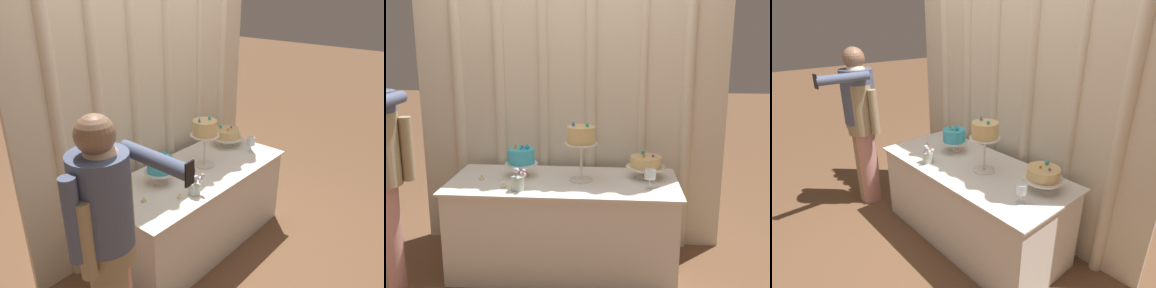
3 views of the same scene
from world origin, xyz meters
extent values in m
plane|color=brown|center=(0.00, 0.00, 0.00)|extent=(24.00, 24.00, 0.00)
cube|color=beige|center=(0.00, 0.60, 1.42)|extent=(2.60, 0.04, 2.83)
cylinder|color=beige|center=(-0.95, 0.58, 1.42)|extent=(0.10, 0.10, 2.83)
cylinder|color=beige|center=(-0.59, 0.58, 1.42)|extent=(0.09, 0.09, 2.83)
cylinder|color=beige|center=(-0.22, 0.58, 1.42)|extent=(0.08, 0.08, 2.83)
cylinder|color=beige|center=(0.18, 0.58, 1.42)|extent=(0.09, 0.09, 2.83)
cylinder|color=beige|center=(0.61, 0.58, 1.42)|extent=(0.06, 0.06, 2.83)
cylinder|color=beige|center=(0.97, 0.58, 1.42)|extent=(0.10, 0.10, 2.83)
cube|color=white|center=(0.00, 0.10, 0.36)|extent=(1.69, 0.73, 0.71)
cube|color=white|center=(0.00, 0.10, 0.72)|extent=(1.74, 0.78, 0.01)
cylinder|color=silver|center=(-0.34, 0.18, 0.73)|extent=(0.12, 0.12, 0.01)
cylinder|color=silver|center=(-0.34, 0.18, 0.78)|extent=(0.03, 0.03, 0.08)
cylinder|color=silver|center=(-0.34, 0.18, 0.83)|extent=(0.26, 0.26, 0.01)
cylinder|color=#3DB2D1|center=(-0.34, 0.18, 0.89)|extent=(0.21, 0.21, 0.11)
sphere|color=#2DB2B7|center=(-0.29, 0.18, 0.97)|extent=(0.04, 0.04, 0.04)
sphere|color=blue|center=(-0.34, 0.21, 0.96)|extent=(0.02, 0.02, 0.02)
cone|color=orange|center=(-0.38, 0.18, 0.97)|extent=(0.03, 0.03, 0.04)
sphere|color=#2DB2B7|center=(-0.34, 0.16, 0.96)|extent=(0.02, 0.02, 0.02)
cylinder|color=silver|center=(0.13, 0.11, 0.73)|extent=(0.17, 0.17, 0.01)
cylinder|color=silver|center=(0.13, 0.11, 0.87)|extent=(0.02, 0.02, 0.27)
cylinder|color=silver|center=(0.13, 0.11, 1.02)|extent=(0.25, 0.25, 0.01)
cylinder|color=#DBB775|center=(0.13, 0.11, 1.08)|extent=(0.21, 0.21, 0.12)
sphere|color=#2DB2B7|center=(0.18, 0.10, 1.16)|extent=(0.03, 0.03, 0.03)
cone|color=blue|center=(0.07, 0.12, 1.17)|extent=(0.03, 0.03, 0.04)
cylinder|color=silver|center=(0.63, 0.22, 0.73)|extent=(0.13, 0.13, 0.01)
cylinder|color=silver|center=(0.63, 0.22, 0.77)|extent=(0.03, 0.03, 0.07)
cylinder|color=silver|center=(0.63, 0.22, 0.81)|extent=(0.30, 0.30, 0.01)
cylinder|color=#DBB775|center=(0.63, 0.22, 0.86)|extent=(0.24, 0.24, 0.08)
sphere|color=purple|center=(0.68, 0.22, 0.91)|extent=(0.02, 0.02, 0.02)
sphere|color=#2DB2B7|center=(0.60, 0.29, 0.91)|extent=(0.03, 0.03, 0.03)
sphere|color=orange|center=(0.61, 0.21, 0.91)|extent=(0.02, 0.02, 0.02)
cylinder|color=silver|center=(0.64, -0.04, 0.73)|extent=(0.06, 0.06, 0.00)
cylinder|color=silver|center=(0.64, -0.04, 0.77)|extent=(0.01, 0.01, 0.07)
cylinder|color=silver|center=(0.64, -0.04, 0.84)|extent=(0.08, 0.08, 0.07)
cylinder|color=#B2C1B2|center=(-0.30, -0.15, 0.78)|extent=(0.09, 0.09, 0.10)
sphere|color=silver|center=(-0.30, -0.16, 0.88)|extent=(0.04, 0.04, 0.04)
sphere|color=white|center=(-0.25, -0.17, 0.85)|extent=(0.04, 0.04, 0.04)
sphere|color=#CC9EC6|center=(-0.25, -0.18, 0.88)|extent=(0.03, 0.03, 0.03)
sphere|color=#CC9EC6|center=(-0.31, -0.16, 0.84)|extent=(0.03, 0.03, 0.03)
sphere|color=white|center=(-0.31, -0.16, 0.88)|extent=(0.03, 0.03, 0.03)
sphere|color=white|center=(-0.27, -0.11, 0.84)|extent=(0.03, 0.03, 0.03)
cylinder|color=beige|center=(-0.62, 0.07, 0.74)|extent=(0.04, 0.04, 0.02)
sphere|color=#F9CC4C|center=(-0.62, 0.07, 0.76)|extent=(0.01, 0.01, 0.01)
cylinder|color=beige|center=(-0.41, -0.10, 0.74)|extent=(0.04, 0.04, 0.02)
sphere|color=#F9CC4C|center=(-0.41, -0.10, 0.76)|extent=(0.01, 0.01, 0.01)
cylinder|color=#9E8966|center=(-1.24, -0.31, 0.45)|extent=(0.27, 0.27, 0.91)
cylinder|color=#4C5675|center=(-1.24, -0.31, 1.18)|extent=(0.37, 0.37, 0.54)
sphere|color=#846047|center=(-1.24, -0.31, 1.55)|extent=(0.21, 0.21, 0.21)
cylinder|color=#4C5675|center=(-1.44, -0.34, 1.17)|extent=(0.08, 0.08, 0.47)
cylinder|color=#4C5675|center=(-1.04, -0.51, 1.40)|extent=(0.08, 0.47, 0.08)
cube|color=black|center=(-1.04, -0.74, 1.40)|extent=(0.06, 0.02, 0.12)
cylinder|color=#D6938E|center=(-1.22, -0.31, 0.40)|extent=(0.26, 0.26, 0.80)
cylinder|color=#9E8966|center=(-1.22, -0.31, 1.05)|extent=(0.37, 0.37, 0.51)
sphere|color=beige|center=(-1.22, -0.31, 1.40)|extent=(0.20, 0.20, 0.20)
cylinder|color=#9E8966|center=(-1.40, -0.37, 1.04)|extent=(0.08, 0.08, 0.45)
cylinder|color=#9E8966|center=(-1.04, -0.25, 1.04)|extent=(0.08, 0.08, 0.45)
camera|label=1|loc=(-2.22, -1.78, 2.23)|focal=35.52mm
camera|label=2|loc=(0.38, -3.12, 1.78)|focal=41.78mm
camera|label=3|loc=(1.74, -1.53, 1.90)|focal=28.99mm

